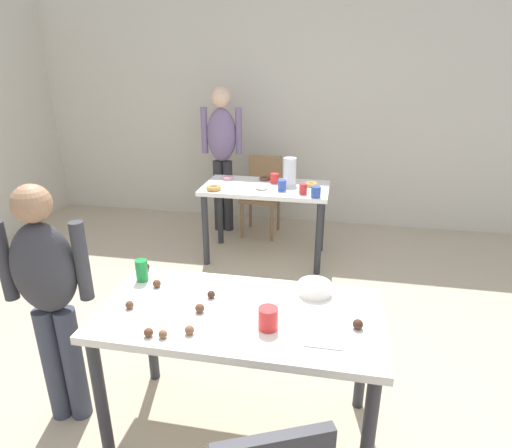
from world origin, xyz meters
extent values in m
plane|color=tan|center=(0.00, 0.00, 0.00)|extent=(6.40, 6.40, 0.00)
cube|color=beige|center=(0.00, 3.20, 1.30)|extent=(6.40, 0.10, 2.60)
cube|color=silver|center=(0.04, -0.16, 0.73)|extent=(1.38, 0.70, 0.04)
cylinder|color=#2D2D33|center=(-0.59, -0.45, 0.35)|extent=(0.06, 0.06, 0.71)
cylinder|color=#2D2D33|center=(0.67, -0.45, 0.35)|extent=(0.06, 0.06, 0.71)
cylinder|color=#2D2D33|center=(-0.59, 0.14, 0.35)|extent=(0.06, 0.06, 0.71)
cylinder|color=#2D2D33|center=(0.67, 0.14, 0.35)|extent=(0.06, 0.06, 0.71)
cube|color=white|center=(-0.20, 2.01, 0.73)|extent=(1.20, 0.65, 0.04)
cylinder|color=#2D2D33|center=(-0.74, 1.75, 0.35)|extent=(0.06, 0.06, 0.71)
cylinder|color=#2D2D33|center=(0.34, 1.75, 0.35)|extent=(0.06, 0.06, 0.71)
cylinder|color=#2D2D33|center=(-0.74, 2.27, 0.35)|extent=(0.06, 0.06, 0.71)
cylinder|color=#2D2D33|center=(0.34, 2.27, 0.35)|extent=(0.06, 0.06, 0.71)
cube|color=olive|center=(-0.36, 2.61, 0.43)|extent=(0.43, 0.43, 0.04)
cube|color=olive|center=(-0.34, 2.79, 0.66)|extent=(0.38, 0.07, 0.42)
cylinder|color=olive|center=(-0.20, 2.43, 0.21)|extent=(0.04, 0.04, 0.41)
cylinder|color=olive|center=(-0.54, 2.46, 0.21)|extent=(0.04, 0.04, 0.41)
cylinder|color=olive|center=(-0.17, 2.77, 0.21)|extent=(0.04, 0.04, 0.41)
cylinder|color=olive|center=(-0.51, 2.80, 0.21)|extent=(0.04, 0.04, 0.41)
cylinder|color=#383D4C|center=(-0.98, -0.25, 0.34)|extent=(0.11, 0.11, 0.69)
cylinder|color=#383D4C|center=(-0.87, -0.23, 0.34)|extent=(0.11, 0.11, 0.69)
ellipsoid|color=#333338|center=(-0.93, -0.24, 0.93)|extent=(0.35, 0.26, 0.49)
sphere|color=#997051|center=(-0.93, -0.24, 1.27)|extent=(0.19, 0.19, 0.19)
cylinder|color=#333338|center=(-1.11, -0.28, 0.97)|extent=(0.08, 0.08, 0.41)
cylinder|color=#333338|center=(-0.74, -0.20, 0.97)|extent=(0.08, 0.08, 0.41)
cylinder|color=#28282D|center=(-0.75, 2.67, 0.41)|extent=(0.11, 0.11, 0.82)
cylinder|color=#28282D|center=(-0.86, 2.66, 0.41)|extent=(0.11, 0.11, 0.82)
ellipsoid|color=slate|center=(-0.80, 2.66, 1.11)|extent=(0.33, 0.22, 0.58)
sphere|color=beige|center=(-0.80, 2.66, 1.51)|extent=(0.22, 0.22, 0.22)
cylinder|color=slate|center=(-0.61, 2.68, 1.15)|extent=(0.08, 0.08, 0.49)
cylinder|color=slate|center=(-0.99, 2.65, 1.15)|extent=(0.08, 0.08, 0.49)
cylinder|color=white|center=(0.39, 0.08, 0.78)|extent=(0.17, 0.17, 0.06)
cylinder|color=#198438|center=(-0.55, 0.04, 0.81)|extent=(0.07, 0.07, 0.12)
cube|color=silver|center=(0.46, -0.37, 0.75)|extent=(0.17, 0.02, 0.01)
cylinder|color=red|center=(0.20, -0.27, 0.80)|extent=(0.09, 0.09, 0.11)
sphere|color=#3D2319|center=(-0.58, 0.15, 0.77)|extent=(0.04, 0.04, 0.04)
sphere|color=#3D2319|center=(-0.13, -0.07, 0.77)|extent=(0.04, 0.04, 0.04)
sphere|color=brown|center=(-0.44, -0.01, 0.77)|extent=(0.04, 0.04, 0.04)
sphere|color=brown|center=(-0.49, -0.24, 0.77)|extent=(0.04, 0.04, 0.04)
sphere|color=#3D2319|center=(0.60, -0.20, 0.77)|extent=(0.05, 0.05, 0.05)
sphere|color=brown|center=(-0.30, -0.43, 0.77)|extent=(0.04, 0.04, 0.04)
sphere|color=brown|center=(-0.13, -0.38, 0.77)|extent=(0.04, 0.04, 0.04)
sphere|color=brown|center=(-0.24, -0.43, 0.77)|extent=(0.04, 0.04, 0.04)
sphere|color=brown|center=(-0.14, -0.20, 0.77)|extent=(0.05, 0.05, 0.05)
cylinder|color=white|center=(0.01, 2.12, 0.88)|extent=(0.13, 0.13, 0.26)
cylinder|color=red|center=(0.17, 1.82, 0.80)|extent=(0.07, 0.07, 0.09)
cylinder|color=#3351B2|center=(-0.03, 1.89, 0.80)|extent=(0.08, 0.08, 0.10)
cylinder|color=red|center=(-0.13, 2.14, 0.80)|extent=(0.09, 0.09, 0.09)
cylinder|color=#3351B2|center=(0.29, 1.75, 0.80)|extent=(0.08, 0.08, 0.10)
torus|color=gold|center=(0.23, 2.09, 0.77)|extent=(0.12, 0.12, 0.04)
torus|color=gold|center=(-0.65, 1.79, 0.77)|extent=(0.14, 0.14, 0.04)
torus|color=pink|center=(-0.62, 2.17, 0.77)|extent=(0.11, 0.11, 0.03)
torus|color=brown|center=(-0.24, 2.22, 0.77)|extent=(0.11, 0.11, 0.03)
torus|color=white|center=(-0.22, 1.90, 0.77)|extent=(0.12, 0.12, 0.04)
camera|label=1|loc=(0.47, -1.91, 1.91)|focal=30.26mm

